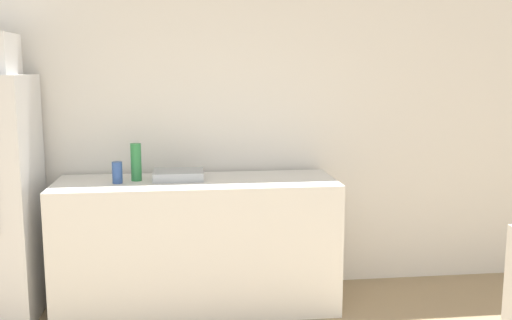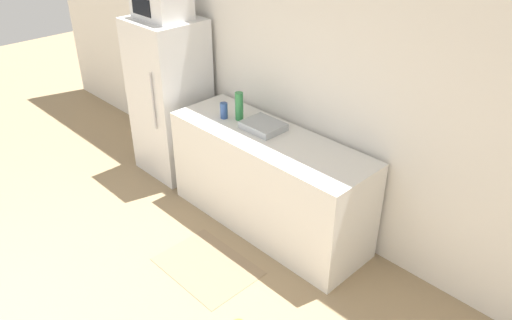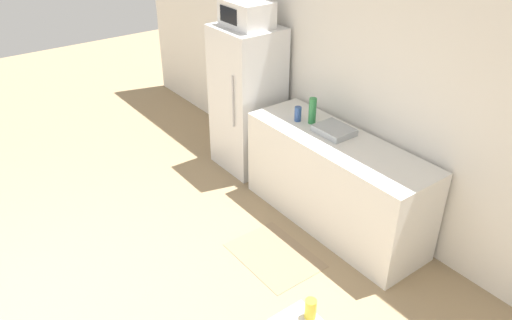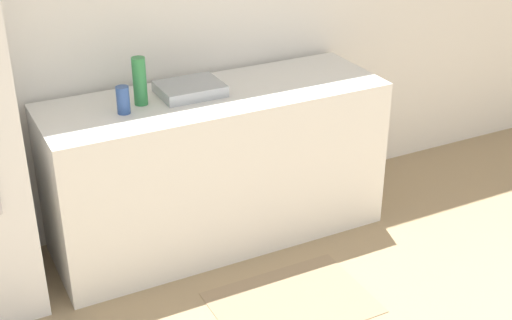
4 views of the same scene
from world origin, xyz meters
The scene contains 8 objects.
wall_back centered at (0.00, 3.42, 1.30)m, with size 8.00×0.06×2.60m, color white.
refrigerator centered at (-1.23, 3.04, 0.80)m, with size 0.67×0.63×1.61m.
microwave centered at (-1.23, 3.04, 1.74)m, with size 0.52×0.38×0.26m.
counter centered at (0.16, 3.03, 0.45)m, with size 1.89×0.63×0.90m, color silver.
sink_basin centered at (0.04, 3.09, 0.93)m, with size 0.34×0.27×0.06m, color #9EA3A8.
bottle_tall centered at (-0.24, 3.07, 1.02)m, with size 0.07×0.07×0.25m, color #2D7F42.
bottle_short centered at (-0.36, 3.00, 0.97)m, with size 0.07×0.07×0.14m, color #2D4C8C.
kitchen_rug centered at (0.22, 2.27, 0.00)m, with size 0.80×0.58×0.01m, color #937A5B.
Camera 2 is at (2.71, 0.40, 2.79)m, focal length 35.00 mm.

